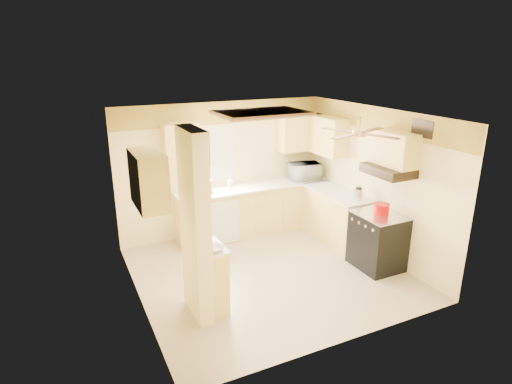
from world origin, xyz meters
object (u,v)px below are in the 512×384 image
microwave (304,171)px  kettle (358,194)px  bowl (216,248)px  stove (377,240)px  dutch_oven (382,209)px

microwave → kettle: size_ratio=2.59×
microwave → kettle: microwave is taller
microwave → bowl: microwave is taller
microwave → bowl: 3.54m
stove → bowl: size_ratio=3.97×
dutch_oven → kettle: kettle is taller
dutch_oven → kettle: bearing=86.1°
dutch_oven → kettle: size_ratio=1.09×
microwave → kettle: 1.48m
kettle → bowl: bearing=-164.7°
bowl → dutch_oven: 2.84m
bowl → stove: bearing=2.9°
microwave → dutch_oven: (0.12, -2.11, -0.10)m
microwave → dutch_oven: size_ratio=2.37×
bowl → kettle: (2.88, 0.79, 0.08)m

